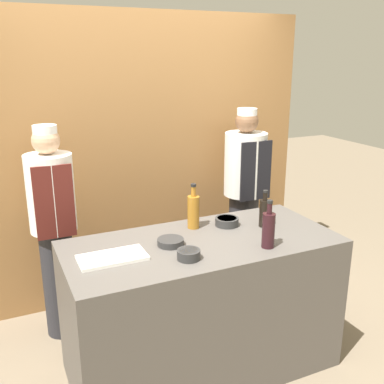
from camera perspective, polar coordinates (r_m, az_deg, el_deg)
The scene contains 12 objects.
ground_plane at distance 3.33m, azimuth 1.23°, elevation -21.09°, with size 14.00×14.00×0.00m, color #756651.
cabinet_wall at distance 3.88m, azimuth -6.79°, elevation 4.17°, with size 2.97×0.18×2.40m.
counter at distance 3.07m, azimuth 1.28°, elevation -14.25°, with size 1.74×0.80×0.93m.
sauce_bowl_brown at distance 3.10m, azimuth 4.45°, elevation -3.71°, with size 0.16×0.16×0.05m.
sauce_bowl_orange at distance 2.60m, azimuth -0.43°, elevation -7.87°, with size 0.14×0.14×0.06m.
sauce_bowl_green at distance 2.79m, azimuth -2.74°, elevation -6.31°, with size 0.16×0.16×0.04m.
cutting_board at distance 2.65m, azimuth -10.08°, elevation -8.20°, with size 0.39×0.20×0.02m.
bottle_amber at distance 3.02m, azimuth 0.18°, elevation -2.40°, with size 0.08×0.08×0.31m.
bottle_soy at distance 3.09m, azimuth 9.19°, elevation -2.56°, with size 0.07×0.07×0.26m.
bottle_wine at distance 2.76m, azimuth 9.69°, elevation -4.67°, with size 0.08×0.08×0.30m.
chef_left at distance 3.40m, azimuth -17.11°, elevation -4.19°, with size 0.33×0.33×1.60m.
chef_right at distance 3.90m, azimuth 6.66°, elevation -0.56°, with size 0.35×0.35×1.64m.
Camera 1 is at (-1.16, -2.35, 2.06)m, focal length 42.00 mm.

